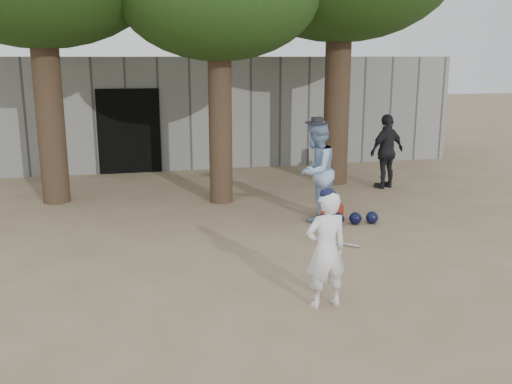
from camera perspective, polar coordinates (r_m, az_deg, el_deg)
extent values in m
plane|color=#937C5E|center=(8.09, -2.54, -8.40)|extent=(70.00, 70.00, 0.00)
imported|color=white|center=(6.97, 7.03, -5.76)|extent=(0.56, 0.39, 1.45)
imported|color=#8BABD7|center=(10.63, 6.01, 2.09)|extent=(1.13, 1.14, 1.86)
imported|color=black|center=(13.57, 12.94, 3.98)|extent=(1.09, 0.76, 1.72)
cube|color=maroon|center=(10.82, 7.47, -2.00)|extent=(0.47, 0.38, 0.30)
cube|color=gray|center=(15.52, -8.19, 7.71)|extent=(16.00, 0.35, 3.00)
cube|color=black|center=(15.30, -12.57, 5.94)|extent=(1.60, 0.08, 2.20)
cube|color=slate|center=(18.00, -8.93, 8.45)|extent=(16.00, 5.00, 3.00)
sphere|color=black|center=(10.38, 6.62, -2.84)|extent=(0.23, 0.23, 0.23)
sphere|color=black|center=(10.53, 8.20, -2.66)|extent=(0.23, 0.23, 0.23)
sphere|color=black|center=(10.60, 9.91, -2.61)|extent=(0.23, 0.23, 0.23)
sphere|color=black|center=(10.71, 11.53, -2.52)|extent=(0.23, 0.23, 0.23)
cylinder|color=#BCBBC2|center=(9.51, 6.96, -4.93)|extent=(0.32, 0.69, 0.06)
cylinder|color=#BCBBC2|center=(9.46, 8.24, -5.06)|extent=(0.57, 0.53, 0.06)
cylinder|color=brown|center=(12.47, -20.24, 11.44)|extent=(0.56, 0.56, 5.50)
cylinder|color=brown|center=(11.76, -3.65, 10.93)|extent=(0.48, 0.48, 5.00)
cylinder|color=brown|center=(13.72, 8.21, 12.84)|extent=(0.60, 0.60, 5.80)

